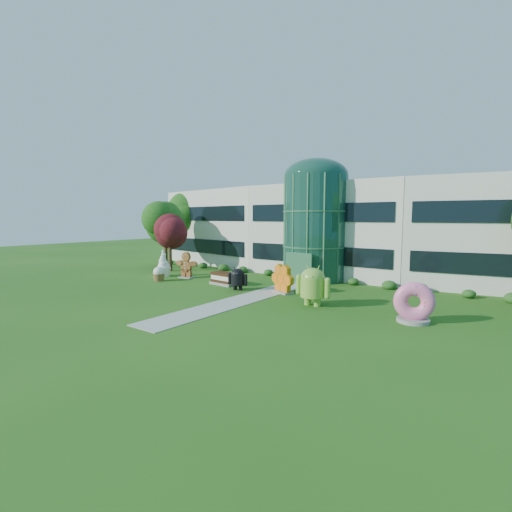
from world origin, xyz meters
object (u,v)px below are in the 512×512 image
Objects in this scene: donut at (414,302)px; gingerbread at (186,265)px; android_black at (238,277)px; android_green at (313,283)px.

donut is 0.84× the size of gingerbread.
gingerbread reaches higher than android_black.
android_black is at bearing 173.33° from android_green.
android_green is 1.45× the size of android_black.
android_green is at bearing 161.05° from donut.
android_green is 6.51m from donut.
android_green reaches higher than android_black.
gingerbread is (-21.93, 3.13, 0.12)m from donut.
donut reaches higher than android_black.
android_green is at bearing -19.00° from android_black.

